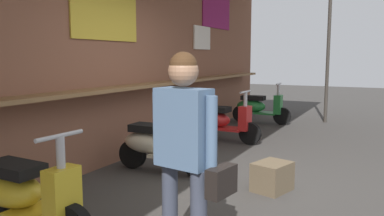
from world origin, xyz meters
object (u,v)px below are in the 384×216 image
(scooter_red, at_px, (221,121))
(scooter_green, at_px, (258,107))
(scooter_cream, at_px, (158,144))
(merchandise_crate, at_px, (272,177))
(scooter_yellow, at_px, (24,194))
(shopper_with_handbag, at_px, (186,142))

(scooter_red, distance_m, scooter_green, 2.29)
(scooter_red, relative_size, scooter_green, 1.00)
(scooter_cream, height_order, merchandise_crate, scooter_cream)
(scooter_yellow, xyz_separation_m, shopper_with_handbag, (0.15, -1.51, 0.58))
(shopper_with_handbag, distance_m, merchandise_crate, 2.16)
(scooter_yellow, height_order, scooter_red, same)
(scooter_yellow, relative_size, scooter_green, 1.00)
(scooter_red, xyz_separation_m, merchandise_crate, (-2.27, -1.60, -0.22))
(scooter_cream, xyz_separation_m, scooter_green, (4.51, -0.00, 0.00))
(scooter_yellow, relative_size, scooter_cream, 1.00)
(scooter_yellow, distance_m, shopper_with_handbag, 1.62)
(scooter_yellow, height_order, scooter_cream, same)
(scooter_green, height_order, merchandise_crate, scooter_green)
(scooter_green, distance_m, shopper_with_handbag, 6.76)
(scooter_red, height_order, merchandise_crate, scooter_red)
(scooter_yellow, distance_m, scooter_red, 4.42)
(shopper_with_handbag, bearing_deg, scooter_yellow, 105.28)
(scooter_green, xyz_separation_m, merchandise_crate, (-4.56, -1.60, -0.22))
(scooter_yellow, distance_m, merchandise_crate, 2.69)
(shopper_with_handbag, xyz_separation_m, merchandise_crate, (2.00, -0.10, -0.80))
(scooter_cream, distance_m, shopper_with_handbag, 2.62)
(scooter_green, relative_size, shopper_with_handbag, 0.88)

